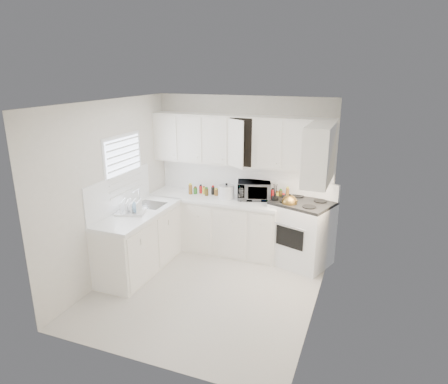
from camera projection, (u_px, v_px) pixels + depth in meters
The scene contains 36 objects.
floor at pixel (206, 289), 5.68m from camera, with size 3.20×3.20×0.00m, color silver.
ceiling at pixel (204, 103), 4.91m from camera, with size 3.20×3.20×0.00m, color white.
wall_back at pixel (243, 174), 6.72m from camera, with size 3.00×3.00×0.00m, color white.
wall_front at pixel (139, 252), 3.87m from camera, with size 3.00×3.00×0.00m, color white.
wall_left at pixel (111, 191), 5.81m from camera, with size 3.20×3.20×0.00m, color white.
wall_right at pixel (320, 217), 4.78m from camera, with size 3.20×3.20×0.00m, color white.
window_blinds at pixel (125, 169), 6.04m from camera, with size 0.06×0.96×1.06m, color white, non-canonical shape.
lower_cabinets_back at pixel (215, 225), 6.84m from camera, with size 2.22×0.60×0.90m, color white, non-canonical shape.
lower_cabinets_left at pixel (140, 242), 6.14m from camera, with size 0.60×1.60×0.90m, color white, non-canonical shape.
countertop_back at pixel (215, 198), 6.69m from camera, with size 2.24×0.64×0.05m, color white.
countertop_left at pixel (138, 213), 5.99m from camera, with size 0.64×1.62×0.05m, color white.
backsplash_back at pixel (243, 179), 6.74m from camera, with size 2.98×0.02×0.55m, color white.
backsplash_left at pixel (120, 192), 6.01m from camera, with size 0.02×1.60×0.55m, color white.
upper_cabinets_back at pixel (240, 165), 6.52m from camera, with size 3.00×0.33×0.80m, color white, non-canonical shape.
upper_cabinets_right at pixel (317, 183), 5.51m from camera, with size 0.33×0.90×0.80m, color white, non-canonical shape.
sink at pixel (150, 198), 6.26m from camera, with size 0.42×0.38×0.30m, color gray, non-canonical shape.
stove at pixel (302, 224), 6.27m from camera, with size 0.87×0.71×1.33m, color white, non-canonical shape.
tea_kettle at pixel (290, 201), 6.07m from camera, with size 0.29×0.24×0.27m, color olive, non-canonical shape.
frying_pan at pixel (316, 204), 6.27m from camera, with size 0.25×0.43×0.04m, color black, non-canonical shape.
microwave at pixel (254, 188), 6.53m from camera, with size 0.53×0.30×0.36m, color gray.
rice_cooker at pixel (226, 191), 6.58m from camera, with size 0.26×0.26×0.26m, color white, non-canonical shape.
paper_towel at pixel (242, 188), 6.71m from camera, with size 0.12×0.12×0.27m, color white.
utensil_crock at pixel (275, 195), 6.21m from camera, with size 0.12×0.12×0.36m, color black, non-canonical shape.
dish_rack at pixel (130, 206), 5.90m from camera, with size 0.41×0.30×0.22m, color white, non-canonical shape.
spice_left_0 at pixel (193, 188), 6.94m from camera, with size 0.06×0.06×0.13m, color brown.
spice_left_1 at pixel (195, 190), 6.83m from camera, with size 0.06×0.06×0.13m, color #2F7226.
spice_left_2 at pixel (201, 189), 6.89m from camera, with size 0.06×0.06×0.13m, color red.
spice_left_3 at pixel (203, 191), 6.78m from camera, with size 0.06×0.06×0.13m, color yellow.
spice_left_4 at pixel (209, 190), 6.84m from camera, with size 0.06×0.06×0.13m, color brown.
spice_left_5 at pixel (211, 192), 6.73m from camera, with size 0.06×0.06×0.13m, color black.
spice_left_6 at pixel (217, 191), 6.78m from camera, with size 0.06×0.06×0.13m, color brown.
sauce_right_0 at pixel (274, 195), 6.48m from camera, with size 0.06×0.06×0.19m, color red.
sauce_right_1 at pixel (277, 196), 6.40m from camera, with size 0.06×0.06×0.19m, color yellow.
sauce_right_2 at pixel (281, 196), 6.44m from camera, with size 0.06×0.06×0.19m, color brown.
sauce_right_3 at pixel (283, 197), 6.37m from camera, with size 0.06×0.06×0.19m, color black.
sauce_right_4 at pixel (288, 196), 6.40m from camera, with size 0.06×0.06×0.19m, color brown.
Camera 1 is at (2.03, -4.59, 3.00)m, focal length 32.05 mm.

